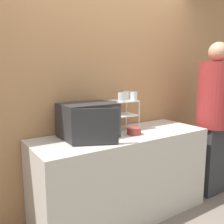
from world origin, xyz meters
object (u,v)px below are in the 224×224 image
object	(u,v)px
bowl	(134,131)
glass_front_right	(134,96)
glass_front_left	(121,97)
dish_rack	(124,108)
microwave	(88,120)
person	(214,112)
glass_back_right	(126,95)

from	to	relation	value
bowl	glass_front_right	bearing A→B (deg)	53.53
glass_front_left	glass_front_right	size ratio (longest dim) A/B	1.00
dish_rack	glass_front_left	xyz separation A→B (m)	(-0.08, -0.07, 0.14)
dish_rack	glass_front_left	distance (m)	0.17
microwave	person	distance (m)	1.58
microwave	glass_back_right	xyz separation A→B (m)	(0.56, 0.15, 0.20)
glass_front_right	dish_rack	bearing A→B (deg)	137.37
glass_back_right	microwave	bearing A→B (deg)	-165.10
microwave	glass_front_right	xyz separation A→B (m)	(0.56, 0.01, 0.20)
glass_front_left	glass_front_right	distance (m)	0.16
microwave	dish_rack	bearing A→B (deg)	9.81
glass_front_right	person	xyz separation A→B (m)	(1.00, -0.30, -0.22)
glass_back_right	person	xyz separation A→B (m)	(1.00, -0.44, -0.22)
glass_front_right	person	size ratio (longest dim) A/B	0.05
person	glass_back_right	bearing A→B (deg)	156.19
glass_back_right	person	bearing A→B (deg)	-23.81
glass_front_right	bowl	world-z (taller)	glass_front_right
dish_rack	bowl	world-z (taller)	dish_rack
dish_rack	microwave	bearing A→B (deg)	-170.19
microwave	glass_front_right	distance (m)	0.60
microwave	glass_back_right	size ratio (longest dim) A/B	6.41
glass_front_left	glass_back_right	distance (m)	0.21
glass_back_right	glass_front_right	world-z (taller)	same
glass_front_left	person	distance (m)	1.22
dish_rack	glass_front_left	bearing A→B (deg)	-140.32
microwave	bowl	xyz separation A→B (m)	(0.44, -0.16, -0.13)
microwave	dish_rack	distance (m)	0.49
microwave	person	size ratio (longest dim) A/B	0.31
microwave	bowl	bearing A→B (deg)	-19.95
glass_back_right	bowl	distance (m)	0.47
dish_rack	glass_back_right	size ratio (longest dim) A/B	3.54
glass_front_right	bowl	distance (m)	0.39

